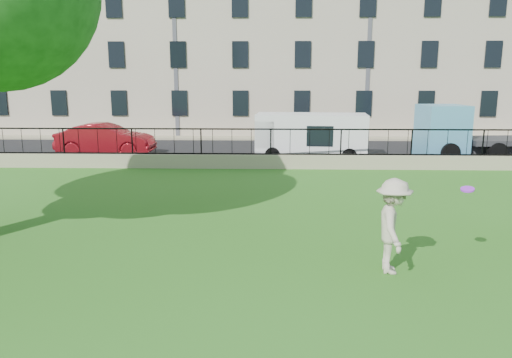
{
  "coord_description": "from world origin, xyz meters",
  "views": [
    {
      "loc": [
        0.02,
        -9.25,
        3.99
      ],
      "look_at": [
        -0.37,
        3.5,
        1.31
      ],
      "focal_mm": 35.0,
      "sensor_mm": 36.0,
      "label": 1
    }
  ],
  "objects_px": {
    "frisbee": "(467,189)",
    "blue_truck": "(483,132)",
    "man": "(393,226)",
    "white_van": "(311,137)",
    "red_sedan": "(106,139)"
  },
  "relations": [
    {
      "from": "frisbee",
      "to": "blue_truck",
      "type": "xyz_separation_m",
      "value": [
        6.23,
        14.3,
        -0.43
      ]
    },
    {
      "from": "man",
      "to": "blue_truck",
      "type": "xyz_separation_m",
      "value": [
        7.73,
        14.48,
        0.31
      ]
    },
    {
      "from": "man",
      "to": "frisbee",
      "type": "xyz_separation_m",
      "value": [
        1.5,
        0.18,
        0.74
      ]
    },
    {
      "from": "white_van",
      "to": "blue_truck",
      "type": "height_order",
      "value": "blue_truck"
    },
    {
      "from": "man",
      "to": "frisbee",
      "type": "distance_m",
      "value": 1.68
    },
    {
      "from": "red_sedan",
      "to": "blue_truck",
      "type": "bearing_deg",
      "value": -89.96
    },
    {
      "from": "red_sedan",
      "to": "white_van",
      "type": "height_order",
      "value": "white_van"
    },
    {
      "from": "white_van",
      "to": "frisbee",
      "type": "bearing_deg",
      "value": -76.81
    },
    {
      "from": "red_sedan",
      "to": "blue_truck",
      "type": "distance_m",
      "value": 18.54
    },
    {
      "from": "man",
      "to": "blue_truck",
      "type": "height_order",
      "value": "blue_truck"
    },
    {
      "from": "blue_truck",
      "to": "frisbee",
      "type": "bearing_deg",
      "value": -118.92
    },
    {
      "from": "red_sedan",
      "to": "blue_truck",
      "type": "relative_size",
      "value": 0.78
    },
    {
      "from": "white_van",
      "to": "blue_truck",
      "type": "distance_m",
      "value": 8.34
    },
    {
      "from": "man",
      "to": "red_sedan",
      "type": "bearing_deg",
      "value": 41.49
    },
    {
      "from": "man",
      "to": "red_sedan",
      "type": "relative_size",
      "value": 0.41
    }
  ]
}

